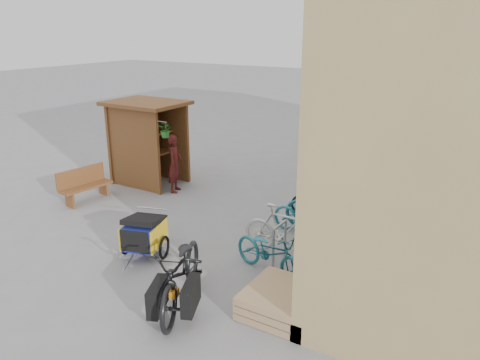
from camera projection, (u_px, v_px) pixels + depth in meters
The scene contains 17 objects.
ground at pixel (185, 238), 10.23m from camera, with size 80.00×80.00×0.00m, color gray.
kiosk at pixel (145, 131), 13.36m from camera, with size 2.49×1.65×2.40m.
bike_rack at pixel (326, 202), 10.88m from camera, with size 0.05×5.35×0.86m.
pallet_stack at pixel (279, 300), 7.55m from camera, with size 1.00×1.20×0.40m.
bench at pixel (84, 184), 12.29m from camera, with size 0.63×1.45×0.89m.
shopping_carts at pixel (403, 157), 14.13m from camera, with size 0.61×1.69×1.10m.
child_trailer at pixel (144, 233), 9.33m from camera, with size 0.99×1.54×0.89m.
cargo_bike at pixel (182, 273), 7.63m from camera, with size 1.62×2.38×1.18m.
person_kiosk at pixel (175, 163), 12.86m from camera, with size 0.59×0.39×1.62m, color maroon.
bike_0 at pixel (270, 252), 8.61m from camera, with size 0.60×1.72×0.90m, color #1D6474.
bike_1 at pixel (284, 232), 9.27m from camera, with size 0.51×1.79×1.08m, color silver.
bike_2 at pixel (309, 216), 10.26m from camera, with size 0.59×1.70×0.89m, color #1D6474.
bike_3 at pixel (325, 209), 10.36m from camera, with size 0.52×1.83×1.10m, color #1D6474.
bike_4 at pixel (323, 200), 11.28m from camera, with size 0.54×1.56×0.82m, color black.
bike_5 at pixel (345, 195), 11.47m from camera, with size 0.44×1.55×0.93m, color black.
bike_6 at pixel (353, 185), 12.26m from camera, with size 0.57×1.63×0.86m, color silver.
bike_7 at pixel (352, 177), 12.71m from camera, with size 0.48×1.68×1.01m, color #9F9FA4.
Camera 1 is at (5.87, -7.32, 4.44)m, focal length 35.00 mm.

